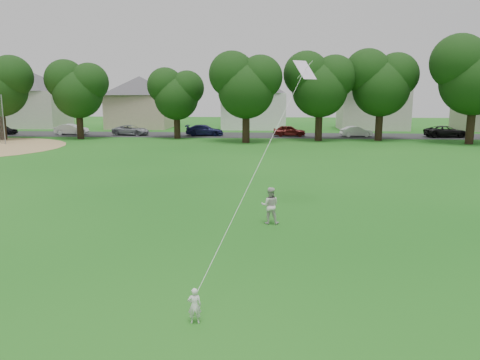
{
  "coord_description": "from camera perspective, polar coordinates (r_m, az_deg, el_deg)",
  "views": [
    {
      "loc": [
        2.53,
        -13.13,
        5.22
      ],
      "look_at": [
        1.48,
        2.0,
        2.3
      ],
      "focal_mm": 35.0,
      "sensor_mm": 36.0,
      "label": 1
    }
  ],
  "objects": [
    {
      "name": "kite",
      "position": [
        15.48,
        3.32,
        3.95
      ],
      "size": [
        2.16,
        6.24,
        12.88
      ],
      "color": "white",
      "rests_on": "ground"
    },
    {
      "name": "ground",
      "position": [
        14.36,
        -6.58,
        -10.5
      ],
      "size": [
        160.0,
        160.0,
        0.0
      ],
      "primitive_type": "plane",
      "color": "#135514",
      "rests_on": "ground"
    },
    {
      "name": "house_row",
      "position": [
        65.21,
        1.26,
        10.47
      ],
      "size": [
        77.39,
        13.98,
        10.51
      ],
      "color": "beige",
      "rests_on": "ground"
    },
    {
      "name": "toddler",
      "position": [
        10.99,
        -5.56,
        -15.01
      ],
      "size": [
        0.34,
        0.25,
        0.85
      ],
      "primitive_type": "imported",
      "rotation": [
        0.0,
        0.0,
        3.3
      ],
      "color": "white",
      "rests_on": "ground"
    },
    {
      "name": "parked_cars",
      "position": [
        54.51,
        -0.78,
        6.05
      ],
      "size": [
        55.88,
        2.5,
        1.29
      ],
      "color": "black",
      "rests_on": "ground"
    },
    {
      "name": "tree_row",
      "position": [
        49.11,
        6.5,
        12.0
      ],
      "size": [
        81.41,
        9.43,
        10.85
      ],
      "color": "black",
      "rests_on": "ground"
    },
    {
      "name": "older_boy",
      "position": [
        18.53,
        3.68,
        -3.13
      ],
      "size": [
        0.74,
        0.59,
        1.47
      ],
      "primitive_type": "imported",
      "rotation": [
        0.0,
        0.0,
        3.1
      ],
      "color": "silver",
      "rests_on": "ground"
    },
    {
      "name": "street",
      "position": [
        55.44,
        1.33,
        5.48
      ],
      "size": [
        90.0,
        7.0,
        0.01
      ],
      "primitive_type": "cube",
      "color": "#2D2D30",
      "rests_on": "ground"
    }
  ]
}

